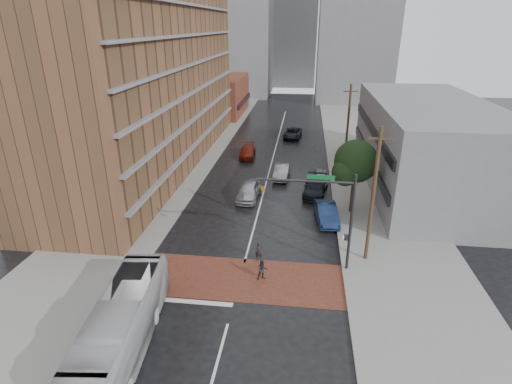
% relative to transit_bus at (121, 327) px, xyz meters
% --- Properties ---
extents(ground, '(160.00, 160.00, 0.00)m').
position_rel_transit_bus_xyz_m(ground, '(5.10, 6.63, -1.52)').
color(ground, black).
rests_on(ground, ground).
extents(crosswalk, '(14.00, 5.00, 0.02)m').
position_rel_transit_bus_xyz_m(crosswalk, '(5.10, 7.13, -1.51)').
color(crosswalk, brown).
rests_on(crosswalk, ground).
extents(sidewalk_west, '(9.00, 90.00, 0.15)m').
position_rel_transit_bus_xyz_m(sidewalk_west, '(-6.40, 31.63, -1.45)').
color(sidewalk_west, gray).
rests_on(sidewalk_west, ground).
extents(sidewalk_east, '(9.00, 90.00, 0.15)m').
position_rel_transit_bus_xyz_m(sidewalk_east, '(16.60, 31.63, -1.45)').
color(sidewalk_east, gray).
rests_on(sidewalk_east, ground).
extents(apartment_block, '(10.00, 44.00, 28.00)m').
position_rel_transit_bus_xyz_m(apartment_block, '(-8.90, 30.63, 12.48)').
color(apartment_block, brown).
rests_on(apartment_block, ground).
extents(storefront_west, '(8.00, 16.00, 7.00)m').
position_rel_transit_bus_xyz_m(storefront_west, '(-6.90, 60.63, 1.98)').
color(storefront_west, brown).
rests_on(storefront_west, ground).
extents(building_east, '(11.00, 26.00, 9.00)m').
position_rel_transit_bus_xyz_m(building_east, '(21.60, 26.63, 2.98)').
color(building_east, gray).
rests_on(building_east, ground).
extents(distant_tower_west, '(18.00, 16.00, 32.00)m').
position_rel_transit_bus_xyz_m(distant_tower_west, '(-8.90, 84.63, 14.48)').
color(distant_tower_west, gray).
rests_on(distant_tower_west, ground).
extents(distant_tower_east, '(16.00, 14.00, 36.00)m').
position_rel_transit_bus_xyz_m(distant_tower_east, '(19.10, 78.63, 16.48)').
color(distant_tower_east, gray).
rests_on(distant_tower_east, ground).
extents(distant_tower_center, '(12.00, 10.00, 24.00)m').
position_rel_transit_bus_xyz_m(distant_tower_center, '(5.10, 101.63, 10.48)').
color(distant_tower_center, gray).
rests_on(distant_tower_center, ground).
extents(street_tree, '(4.20, 4.10, 6.90)m').
position_rel_transit_bus_xyz_m(street_tree, '(13.61, 18.67, 3.21)').
color(street_tree, '#332319').
rests_on(street_tree, ground).
extents(signal_mast, '(6.50, 0.30, 7.20)m').
position_rel_transit_bus_xyz_m(signal_mast, '(10.94, 9.13, 3.21)').
color(signal_mast, '#2D2D33').
rests_on(signal_mast, ground).
extents(utility_pole_near, '(1.60, 0.26, 10.00)m').
position_rel_transit_bus_xyz_m(utility_pole_near, '(13.90, 10.63, 3.62)').
color(utility_pole_near, '#473321').
rests_on(utility_pole_near, ground).
extents(utility_pole_far, '(1.60, 0.26, 10.00)m').
position_rel_transit_bus_xyz_m(utility_pole_far, '(13.90, 30.63, 3.62)').
color(utility_pole_far, '#473321').
rests_on(utility_pole_far, ground).
extents(transit_bus, '(3.68, 11.13, 3.04)m').
position_rel_transit_bus_xyz_m(transit_bus, '(0.00, 0.00, 0.00)').
color(transit_bus, '#B9B9BB').
rests_on(transit_bus, ground).
extents(pedestrian_a, '(0.62, 0.49, 1.49)m').
position_rel_transit_bus_xyz_m(pedestrian_a, '(6.11, 9.63, -0.77)').
color(pedestrian_a, black).
rests_on(pedestrian_a, ground).
extents(pedestrian_b, '(0.85, 0.75, 1.45)m').
position_rel_transit_bus_xyz_m(pedestrian_b, '(6.61, 7.29, -0.80)').
color(pedestrian_b, '#262227').
rests_on(pedestrian_b, ground).
extents(car_travel_a, '(2.23, 5.02, 1.68)m').
position_rel_transit_bus_xyz_m(car_travel_a, '(3.77, 20.73, -0.68)').
color(car_travel_a, '#B8B9C0').
rests_on(car_travel_a, ground).
extents(car_travel_b, '(1.83, 4.60, 1.49)m').
position_rel_transit_bus_xyz_m(car_travel_b, '(6.69, 26.97, -0.78)').
color(car_travel_b, '#9A9CA1').
rests_on(car_travel_b, ground).
extents(car_travel_c, '(2.17, 4.84, 1.38)m').
position_rel_transit_bus_xyz_m(car_travel_c, '(1.75, 34.16, -0.83)').
color(car_travel_c, maroon).
rests_on(car_travel_c, ground).
extents(suv_travel, '(2.90, 5.46, 1.46)m').
position_rel_transit_bus_xyz_m(suv_travel, '(7.24, 44.44, -0.79)').
color(suv_travel, black).
rests_on(suv_travel, ground).
extents(car_parked_near, '(2.22, 4.95, 1.58)m').
position_rel_transit_bus_xyz_m(car_parked_near, '(11.25, 16.63, -0.73)').
color(car_parked_near, '#142448').
rests_on(car_parked_near, ground).
extents(car_parked_mid, '(2.59, 5.45, 1.53)m').
position_rel_transit_bus_xyz_m(car_parked_mid, '(10.30, 22.63, -0.75)').
color(car_parked_mid, black).
rests_on(car_parked_mid, ground).
extents(car_parked_far, '(1.62, 3.87, 1.31)m').
position_rel_transit_bus_xyz_m(car_parked_far, '(11.01, 26.03, -0.87)').
color(car_parked_far, '#9B9FA2').
rests_on(car_parked_far, ground).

